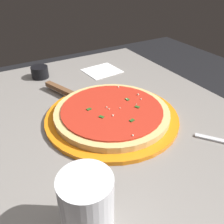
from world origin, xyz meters
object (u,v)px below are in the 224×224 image
pizza_server (70,94)px  cup_tall_drink (87,207)px  napkin_folded_right (102,71)px  pizza (112,112)px  serving_plate (112,117)px  cup_small_sauce (40,72)px

pizza_server → cup_tall_drink: 0.43m
cup_tall_drink → napkin_folded_right: cup_tall_drink is taller
pizza → pizza_server: pizza is taller
pizza → cup_tall_drink: cup_tall_drink is taller
serving_plate → napkin_folded_right: size_ratio=2.83×
pizza_server → serving_plate: bearing=20.1°
cup_small_sauce → napkin_folded_right: (0.06, 0.22, -0.02)m
cup_tall_drink → cup_small_sauce: size_ratio=1.95×
pizza → cup_small_sauce: bearing=-165.5°
serving_plate → pizza: bearing=70.1°
pizza_server → cup_small_sauce: 0.20m
pizza_server → cup_small_sauce: cup_small_sauce is taller
pizza → pizza_server: bearing=-159.9°
pizza → pizza_server: (-0.16, -0.06, -0.00)m
napkin_folded_right → pizza: bearing=-23.3°
serving_plate → pizza_server: pizza_server is taller
napkin_folded_right → pizza_server: bearing=-53.5°
serving_plate → cup_tall_drink: 0.32m
cup_small_sauce → pizza_server: bearing=9.8°
cup_small_sauce → serving_plate: bearing=14.5°
serving_plate → cup_small_sauce: bearing=-165.5°
pizza_server → napkin_folded_right: bearing=126.5°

